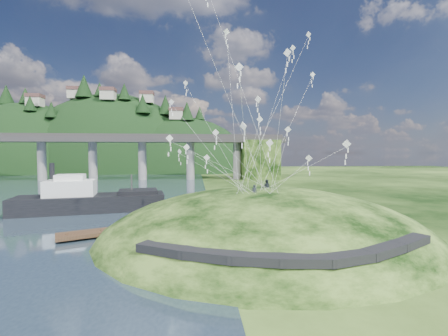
{
  "coord_description": "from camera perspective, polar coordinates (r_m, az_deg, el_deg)",
  "views": [
    {
      "loc": [
        0.64,
        -29.11,
        8.78
      ],
      "look_at": [
        4.0,
        6.0,
        7.0
      ],
      "focal_mm": 24.0,
      "sensor_mm": 36.0,
      "label": 1
    }
  ],
  "objects": [
    {
      "name": "wooden_dock",
      "position": [
        35.1,
        -17.07,
        -10.94
      ],
      "size": [
        14.54,
        8.15,
        1.06
      ],
      "color": "#382417",
      "rests_on": "ground"
    },
    {
      "name": "bridge",
      "position": [
        102.81,
        -20.78,
        3.21
      ],
      "size": [
        160.0,
        11.0,
        15.0
      ],
      "color": "#2D2B2B",
      "rests_on": "ground"
    },
    {
      "name": "kite_flyers",
      "position": [
        32.8,
        7.62,
        -2.34
      ],
      "size": [
        3.0,
        4.6,
        1.82
      ],
      "color": "#252931",
      "rests_on": "ground"
    },
    {
      "name": "work_barge",
      "position": [
        49.33,
        -24.28,
        -5.46
      ],
      "size": [
        21.67,
        9.41,
        7.35
      ],
      "color": "black",
      "rests_on": "ground"
    },
    {
      "name": "far_ridge",
      "position": [
        158.44,
        -21.68,
        -3.19
      ],
      "size": [
        153.0,
        70.0,
        94.5
      ],
      "color": "black",
      "rests_on": "ground"
    },
    {
      "name": "grass_hill",
      "position": [
        33.58,
        7.73,
        -14.96
      ],
      "size": [
        36.0,
        32.0,
        13.0
      ],
      "color": "black",
      "rests_on": "ground"
    },
    {
      "name": "ground",
      "position": [
        30.41,
        -6.63,
        -13.91
      ],
      "size": [
        320.0,
        320.0,
        0.0
      ],
      "primitive_type": "plane",
      "color": "black",
      "rests_on": "ground"
    },
    {
      "name": "footpath",
      "position": [
        21.59,
        13.73,
        -15.26
      ],
      "size": [
        22.29,
        5.84,
        0.83
      ],
      "color": "black",
      "rests_on": "ground"
    },
    {
      "name": "kite_swarm",
      "position": [
        34.01,
        4.26,
        11.97
      ],
      "size": [
        18.73,
        17.06,
        20.77
      ],
      "color": "white",
      "rests_on": "ground"
    }
  ]
}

